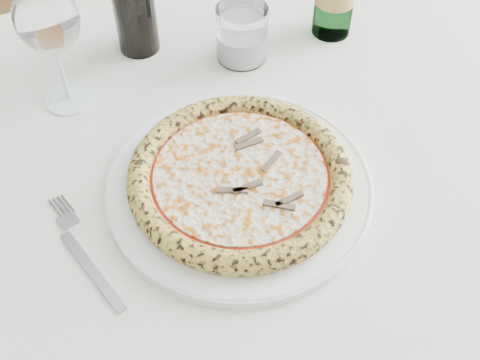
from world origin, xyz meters
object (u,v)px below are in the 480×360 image
at_px(chair_far, 71,2).
at_px(pizza, 240,177).
at_px(tumbler, 242,37).
at_px(dining_table, 208,180).
at_px(plate, 240,185).
at_px(wine_glass, 47,21).

bearing_deg(chair_far, pizza, -91.51).
xyz_separation_m(chair_far, tumbler, (0.12, -0.63, 0.26)).
distance_m(dining_table, chair_far, 0.79).
distance_m(plate, pizza, 0.02).
xyz_separation_m(dining_table, chair_far, (0.02, 0.77, -0.14)).
distance_m(pizza, tumbler, 0.28).
relative_size(wine_glass, tumbler, 2.18).
height_order(dining_table, tumbler, tumbler).
relative_size(chair_far, wine_glass, 4.72).
bearing_deg(chair_far, plate, -91.51).
xyz_separation_m(pizza, tumbler, (0.14, 0.24, 0.01)).
bearing_deg(wine_glass, pizza, -64.13).
bearing_deg(plate, dining_table, 90.00).
distance_m(chair_far, plate, 0.90).
distance_m(pizza, wine_glass, 0.33).
height_order(dining_table, plate, plate).
relative_size(chair_far, plate, 2.63).
relative_size(plate, pizza, 1.21).
height_order(chair_far, plate, chair_far).
bearing_deg(wine_glass, dining_table, -53.03).
bearing_deg(wine_glass, tumbler, -8.31).
relative_size(chair_far, pizza, 3.17).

